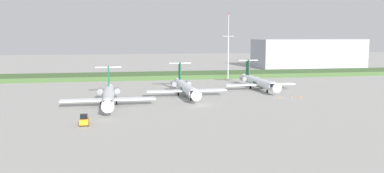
# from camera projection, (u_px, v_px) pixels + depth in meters

# --- Properties ---
(ground_plane) EXTENTS (500.00, 500.00, 0.00)m
(ground_plane) POSITION_uv_depth(u_px,v_px,m) (182.00, 89.00, 131.13)
(ground_plane) COLOR #9E9B96
(grass_berm) EXTENTS (320.00, 20.00, 1.72)m
(grass_berm) POSITION_uv_depth(u_px,v_px,m) (167.00, 75.00, 167.40)
(grass_berm) COLOR #426033
(grass_berm) RESTS_ON ground
(regional_jet_nearest) EXTENTS (22.81, 31.00, 9.00)m
(regional_jet_nearest) POSITION_uv_depth(u_px,v_px,m) (109.00, 96.00, 100.04)
(regional_jet_nearest) COLOR silver
(regional_jet_nearest) RESTS_ON ground
(regional_jet_second) EXTENTS (22.81, 31.00, 9.00)m
(regional_jet_second) POSITION_uv_depth(u_px,v_px,m) (186.00, 87.00, 115.82)
(regional_jet_second) COLOR silver
(regional_jet_second) RESTS_ON ground
(regional_jet_third) EXTENTS (22.81, 31.00, 9.00)m
(regional_jet_third) POSITION_uv_depth(u_px,v_px,m) (258.00, 82.00, 130.15)
(regional_jet_third) COLOR silver
(regional_jet_third) RESTS_ON ground
(antenna_mast) EXTENTS (4.40, 0.50, 26.00)m
(antenna_mast) POSITION_uv_depth(u_px,v_px,m) (228.00, 52.00, 160.76)
(antenna_mast) COLOR #B2B2B7
(antenna_mast) RESTS_ON ground
(distant_hangar) EXTENTS (57.05, 22.91, 15.20)m
(distant_hangar) POSITION_uv_depth(u_px,v_px,m) (308.00, 53.00, 217.70)
(distant_hangar) COLOR #9EA3AD
(distant_hangar) RESTS_ON ground
(baggage_tug) EXTENTS (1.72, 3.20, 2.30)m
(baggage_tug) POSITION_uv_depth(u_px,v_px,m) (84.00, 120.00, 78.46)
(baggage_tug) COLOR orange
(baggage_tug) RESTS_ON ground
(safety_cone_front_marker) EXTENTS (0.44, 0.44, 0.55)m
(safety_cone_front_marker) POSITION_uv_depth(u_px,v_px,m) (279.00, 97.00, 113.30)
(safety_cone_front_marker) COLOR orange
(safety_cone_front_marker) RESTS_ON ground
(safety_cone_mid_marker) EXTENTS (0.44, 0.44, 0.55)m
(safety_cone_mid_marker) POSITION_uv_depth(u_px,v_px,m) (292.00, 97.00, 113.25)
(safety_cone_mid_marker) COLOR orange
(safety_cone_mid_marker) RESTS_ON ground
(safety_cone_rear_marker) EXTENTS (0.44, 0.44, 0.55)m
(safety_cone_rear_marker) POSITION_uv_depth(u_px,v_px,m) (301.00, 96.00, 113.70)
(safety_cone_rear_marker) COLOR orange
(safety_cone_rear_marker) RESTS_ON ground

